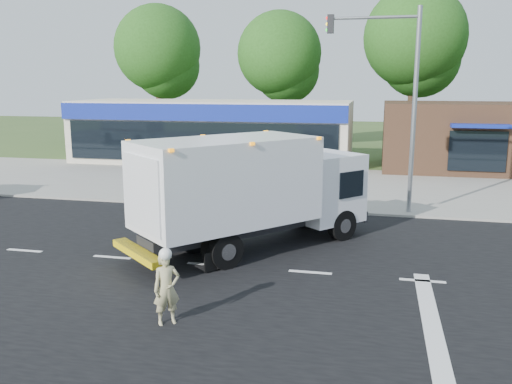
# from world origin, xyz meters

# --- Properties ---
(ground) EXTENTS (120.00, 120.00, 0.00)m
(ground) POSITION_xyz_m (0.00, 0.00, 0.00)
(ground) COLOR #385123
(ground) RESTS_ON ground
(road_asphalt) EXTENTS (60.00, 14.00, 0.02)m
(road_asphalt) POSITION_xyz_m (0.00, 0.00, 0.00)
(road_asphalt) COLOR black
(road_asphalt) RESTS_ON ground
(sidewalk) EXTENTS (60.00, 2.40, 0.12)m
(sidewalk) POSITION_xyz_m (0.00, 8.20, 0.06)
(sidewalk) COLOR gray
(sidewalk) RESTS_ON ground
(parking_apron) EXTENTS (60.00, 9.00, 0.02)m
(parking_apron) POSITION_xyz_m (0.00, 14.00, 0.01)
(parking_apron) COLOR gray
(parking_apron) RESTS_ON ground
(lane_markings) EXTENTS (55.20, 7.00, 0.01)m
(lane_markings) POSITION_xyz_m (1.35, -1.35, 0.02)
(lane_markings) COLOR silver
(lane_markings) RESTS_ON road_asphalt
(ems_box_truck) EXTENTS (7.17, 7.72, 3.58)m
(ems_box_truck) POSITION_xyz_m (-2.13, 1.78, 2.06)
(ems_box_truck) COLOR black
(ems_box_truck) RESTS_ON ground
(emergency_worker) EXTENTS (0.71, 0.67, 1.73)m
(emergency_worker) POSITION_xyz_m (-2.66, -3.91, 0.85)
(emergency_worker) COLOR tan
(emergency_worker) RESTS_ON ground
(retail_strip_mall) EXTENTS (18.00, 6.20, 4.00)m
(retail_strip_mall) POSITION_xyz_m (-9.00, 19.93, 2.01)
(retail_strip_mall) COLOR beige
(retail_strip_mall) RESTS_ON ground
(brown_storefront) EXTENTS (10.00, 6.70, 4.00)m
(brown_storefront) POSITION_xyz_m (7.00, 19.98, 2.00)
(brown_storefront) COLOR #382316
(brown_storefront) RESTS_ON ground
(traffic_signal_pole) EXTENTS (3.51, 0.25, 8.00)m
(traffic_signal_pole) POSITION_xyz_m (2.35, 7.60, 4.92)
(traffic_signal_pole) COLOR gray
(traffic_signal_pole) RESTS_ON ground
(background_trees) EXTENTS (36.77, 7.39, 12.10)m
(background_trees) POSITION_xyz_m (-0.85, 28.16, 7.38)
(background_trees) COLOR #332114
(background_trees) RESTS_ON ground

